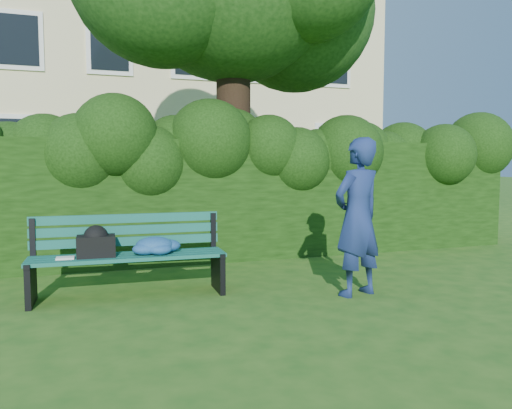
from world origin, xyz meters
name	(u,v)px	position (x,y,z in m)	size (l,w,h in m)	color
ground	(273,291)	(0.00, 0.00, 0.00)	(80.00, 80.00, 0.00)	#265718
apartment_building	(137,40)	(0.00, 13.99, 6.00)	(16.00, 8.08, 12.00)	beige
hedge	(222,200)	(0.00, 2.20, 0.90)	(10.00, 1.00, 1.80)	black
park_bench	(130,251)	(-1.57, 0.31, 0.50)	(2.10, 0.64, 0.89)	#105248
man_reading	(358,217)	(0.81, -0.48, 0.87)	(0.64, 0.42, 1.75)	navy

